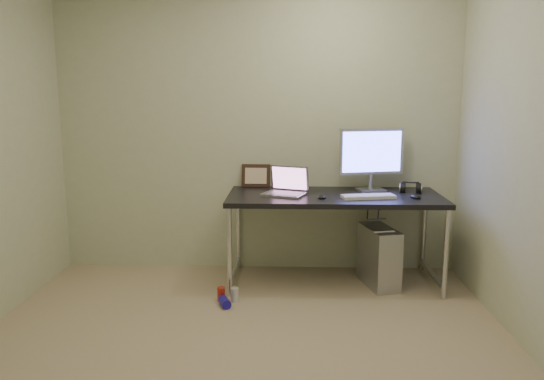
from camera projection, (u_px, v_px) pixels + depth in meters
The scene contains 17 objects.
floor at pixel (240, 361), 3.15m from camera, with size 3.50×3.50×0.00m, color tan.
wall_back at pixel (258, 130), 4.64m from camera, with size 3.50×0.02×2.50m, color beige.
desk at pixel (334, 203), 4.35m from camera, with size 1.74×0.76×0.75m.
tower_computer at pixel (379, 256), 4.36m from camera, with size 0.31×0.50×0.52m.
cable_a at pixel (367, 226), 4.71m from camera, with size 0.01×0.01×0.70m, color black.
cable_b at pixel (377, 229), 4.69m from camera, with size 0.01×0.01×0.72m, color black.
can_red at pixel (221, 294), 4.05m from camera, with size 0.06×0.06×0.11m, color #B02416.
can_white at pixel (235, 295), 4.04m from camera, with size 0.06×0.06×0.11m, color silver.
can_blue at pixel (225, 302), 3.94m from camera, with size 0.07×0.07×0.13m, color #1E14A4.
laptop at pixel (286, 188), 4.34m from camera, with size 0.40×0.37×0.23m.
monitor at pixel (372, 154), 4.46m from camera, with size 0.56×0.21×0.53m.
keyboard at pixel (368, 197), 4.19m from camera, with size 0.42×0.14×0.03m, color silver.
mouse_right at pixel (415, 196), 4.19m from camera, with size 0.07×0.12×0.04m, color black.
mouse_left at pixel (322, 196), 4.18m from camera, with size 0.06×0.10×0.03m, color black.
headphones at pixel (411, 189), 4.43m from camera, with size 0.19×0.11×0.11m.
picture_frame at pixel (256, 176), 4.68m from camera, with size 0.25×0.03×0.20m, color black.
webcam at pixel (292, 179), 4.57m from camera, with size 0.04×0.04×0.12m.
Camera 1 is at (0.29, -2.90, 1.57)m, focal length 35.00 mm.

